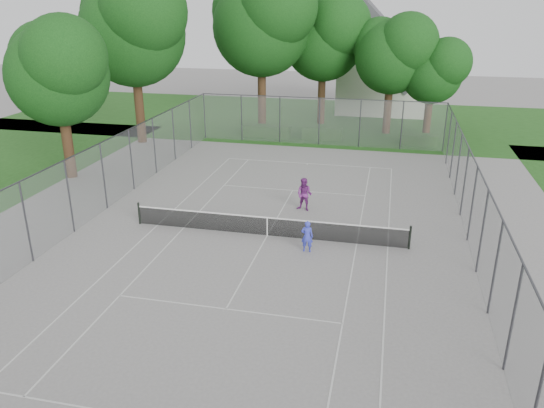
% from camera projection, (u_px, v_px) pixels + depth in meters
% --- Properties ---
extents(ground, '(120.00, 120.00, 0.00)m').
position_uv_depth(ground, '(267.00, 236.00, 24.57)').
color(ground, slate).
rests_on(ground, ground).
extents(grass_far, '(60.00, 20.00, 0.00)m').
position_uv_depth(grass_far, '(332.00, 120.00, 48.22)').
color(grass_far, '#1C4A15').
rests_on(grass_far, ground).
extents(court_markings, '(11.03, 23.83, 0.01)m').
position_uv_depth(court_markings, '(267.00, 236.00, 24.56)').
color(court_markings, beige).
rests_on(court_markings, ground).
extents(tennis_net, '(12.87, 0.10, 1.10)m').
position_uv_depth(tennis_net, '(267.00, 226.00, 24.38)').
color(tennis_net, black).
rests_on(tennis_net, ground).
extents(perimeter_fence, '(18.08, 34.08, 3.52)m').
position_uv_depth(perimeter_fence, '(267.00, 199.00, 23.91)').
color(perimeter_fence, '#38383D').
rests_on(perimeter_fence, ground).
extents(tree_far_left, '(8.93, 8.16, 12.84)m').
position_uv_depth(tree_far_left, '(262.00, 19.00, 41.76)').
color(tree_far_left, '#362113').
rests_on(tree_far_left, ground).
extents(tree_far_midleft, '(7.61, 6.95, 10.94)m').
position_uv_depth(tree_far_midleft, '(325.00, 34.00, 44.09)').
color(tree_far_midleft, '#362113').
rests_on(tree_far_midleft, ground).
extents(tree_far_midright, '(6.58, 6.01, 9.46)m').
position_uv_depth(tree_far_midright, '(393.00, 51.00, 41.09)').
color(tree_far_midright, '#362113').
rests_on(tree_far_midright, ground).
extents(tree_far_right, '(5.35, 4.89, 7.70)m').
position_uv_depth(tree_far_right, '(434.00, 69.00, 40.64)').
color(tree_far_right, '#362113').
rests_on(tree_far_right, ground).
extents(tree_side_back, '(8.71, 7.95, 12.52)m').
position_uv_depth(tree_side_back, '(133.00, 24.00, 37.59)').
color(tree_side_back, '#362113').
rests_on(tree_side_back, ground).
extents(tree_side_front, '(6.69, 6.11, 9.62)m').
position_uv_depth(tree_side_front, '(57.00, 67.00, 30.30)').
color(tree_side_front, '#362113').
rests_on(tree_side_front, ground).
extents(hedge_left, '(3.72, 1.12, 0.93)m').
position_uv_depth(hedge_left, '(267.00, 131.00, 42.06)').
color(hedge_left, '#1D4416').
rests_on(hedge_left, ground).
extents(hedge_mid, '(3.09, 0.88, 0.97)m').
position_uv_depth(hedge_mid, '(322.00, 133.00, 41.31)').
color(hedge_mid, '#1D4416').
rests_on(hedge_mid, ground).
extents(hedge_right, '(2.72, 1.00, 0.82)m').
position_uv_depth(hedge_right, '(419.00, 139.00, 39.80)').
color(hedge_right, '#1D4416').
rests_on(hedge_right, ground).
extents(house, '(8.35, 6.47, 10.40)m').
position_uv_depth(house, '(384.00, 68.00, 50.41)').
color(house, beige).
rests_on(house, ground).
extents(girl_player, '(0.54, 0.37, 1.42)m').
position_uv_depth(girl_player, '(307.00, 236.00, 22.80)').
color(girl_player, blue).
rests_on(girl_player, ground).
extents(woman_player, '(0.98, 0.84, 1.73)m').
position_uv_depth(woman_player, '(304.00, 194.00, 27.24)').
color(woman_player, '#79297D').
rests_on(woman_player, ground).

